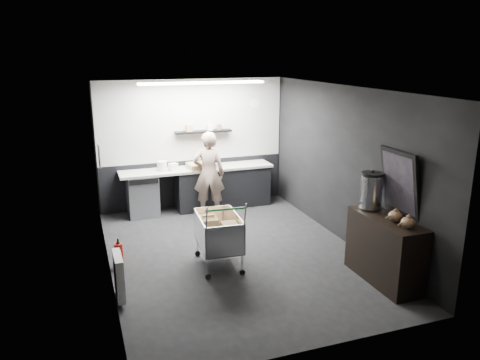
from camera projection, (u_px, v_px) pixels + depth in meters
name	position (u px, v px, depth m)	size (l,w,h in m)	color
floor	(235.00, 253.00, 7.77)	(5.50, 5.50, 0.00)	black
ceiling	(234.00, 89.00, 7.05)	(5.50, 5.50, 0.00)	white
wall_back	(193.00, 144.00, 9.91)	(5.50, 5.50, 0.00)	black
wall_front	(318.00, 238.00, 4.91)	(5.50, 5.50, 0.00)	black
wall_left	(104.00, 187.00, 6.77)	(5.50, 5.50, 0.00)	black
wall_right	(344.00, 165.00, 8.05)	(5.50, 5.50, 0.00)	black
kitchen_wall_panel	(192.00, 120.00, 9.76)	(3.95, 0.02, 1.70)	beige
dado_panel	(194.00, 182.00, 10.12)	(3.95, 0.02, 1.00)	black
floating_shelf	(203.00, 132.00, 9.79)	(1.20, 0.22, 0.04)	black
wall_clock	(255.00, 104.00, 10.12)	(0.20, 0.20, 0.03)	white
poster	(99.00, 155.00, 7.91)	(0.02, 0.30, 0.40)	silver
poster_red_band	(99.00, 151.00, 7.89)	(0.01, 0.22, 0.10)	red
radiator	(119.00, 276.00, 6.24)	(0.10, 0.50, 0.60)	white
ceiling_strip	(202.00, 83.00, 8.74)	(2.40, 0.20, 0.04)	white
prep_counter	(204.00, 188.00, 9.89)	(3.20, 0.61, 0.90)	black
person	(209.00, 174.00, 9.37)	(0.63, 0.41, 1.73)	beige
shopping_cart	(218.00, 233.00, 7.21)	(0.67, 1.04, 1.11)	silver
sideboard	(385.00, 241.00, 6.73)	(0.55, 1.29, 1.94)	black
fire_extinguisher	(119.00, 253.00, 7.26)	(0.13, 0.13, 0.44)	red
cardboard_box	(201.00, 165.00, 9.70)	(0.55, 0.42, 0.11)	#A18356
pink_tub	(162.00, 166.00, 9.47)	(0.20, 0.20, 0.20)	silver
white_container	(173.00, 167.00, 9.50)	(0.16, 0.13, 0.15)	white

